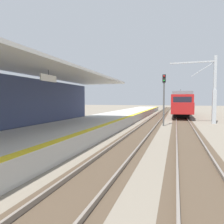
{
  "coord_description": "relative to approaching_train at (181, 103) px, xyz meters",
  "views": [
    {
      "loc": [
        4.49,
        0.73,
        2.59
      ],
      "look_at": [
        1.88,
        8.86,
        2.1
      ],
      "focal_mm": 32.02,
      "sensor_mm": 36.0,
      "label": 1
    }
  ],
  "objects": [
    {
      "name": "station_platform",
      "position": [
        -7.8,
        -21.41,
        -1.73
      ],
      "size": [
        5.0,
        80.0,
        0.91
      ],
      "color": "#B7B5AD",
      "rests_on": "ground"
    },
    {
      "name": "track_pair_nearest_platform",
      "position": [
        -3.4,
        -17.41,
        -2.13
      ],
      "size": [
        2.34,
        120.0,
        0.16
      ],
      "color": "#4C3D2D",
      "rests_on": "ground"
    },
    {
      "name": "track_pair_middle",
      "position": [
        -0.0,
        -17.41,
        -2.13
      ],
      "size": [
        2.34,
        120.0,
        0.16
      ],
      "color": "#4C3D2D",
      "rests_on": "ground"
    },
    {
      "name": "approaching_train",
      "position": [
        0.0,
        0.0,
        0.0
      ],
      "size": [
        2.93,
        19.6,
        4.76
      ],
      "color": "maroon",
      "rests_on": "ground"
    },
    {
      "name": "rail_signal_post",
      "position": [
        -1.98,
        -15.85,
        1.02
      ],
      "size": [
        0.32,
        0.34,
        5.2
      ],
      "color": "#4C4C4C",
      "rests_on": "ground"
    },
    {
      "name": "catenary_pylon_far_side",
      "position": [
        2.94,
        -12.18,
        1.43
      ],
      "size": [
        5.0,
        0.4,
        7.5
      ],
      "color": "#9EA3A8",
      "rests_on": "ground"
    }
  ]
}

